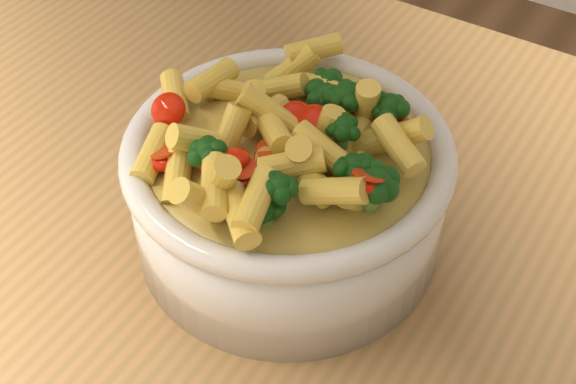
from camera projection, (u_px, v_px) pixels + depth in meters
The scene contains 3 objects.
table at pixel (209, 353), 0.64m from camera, with size 1.20×0.80×0.90m.
serving_bowl at pixel (288, 191), 0.56m from camera, with size 0.22×0.22×0.10m.
pasta_salad at pixel (288, 125), 0.52m from camera, with size 0.18×0.18×0.04m.
Camera 1 is at (0.25, -0.28, 1.34)m, focal length 50.00 mm.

